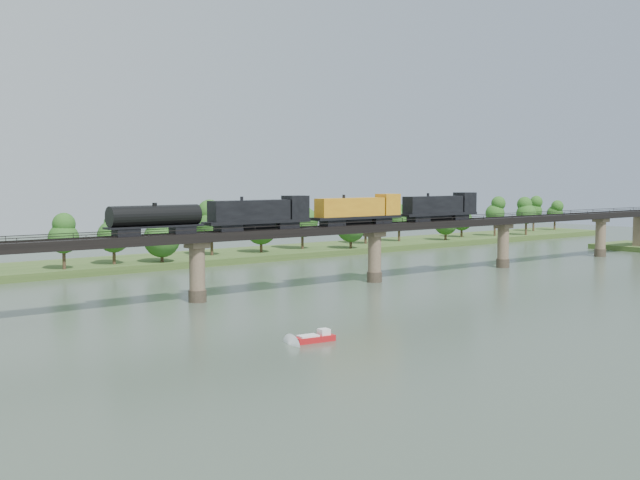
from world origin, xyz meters
TOP-DOWN VIEW (x-y plane):
  - ground at (0.00, 0.00)m, footprint 400.00×400.00m
  - far_bank at (0.00, 85.00)m, footprint 300.00×24.00m
  - bridge at (0.00, 30.00)m, footprint 236.00×30.00m
  - bridge_superstructure at (0.00, 30.00)m, footprint 220.00×4.90m
  - far_treeline at (-8.21, 80.52)m, footprint 289.06×17.54m
  - freight_train at (-12.22, 30.00)m, footprint 84.58×3.30m
  - motorboat at (-44.97, -7.23)m, footprint 5.57×2.60m

SIDE VIEW (x-z plane):
  - ground at x=0.00m, z-range 0.00..0.00m
  - motorboat at x=-44.97m, z-range -0.24..1.27m
  - far_bank at x=0.00m, z-range 0.00..1.60m
  - bridge at x=0.00m, z-range -0.29..11.21m
  - far_treeline at x=-8.21m, z-range 2.03..15.63m
  - bridge_superstructure at x=0.00m, z-range 11.42..12.17m
  - freight_train at x=-12.22m, z-range 11.37..17.19m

